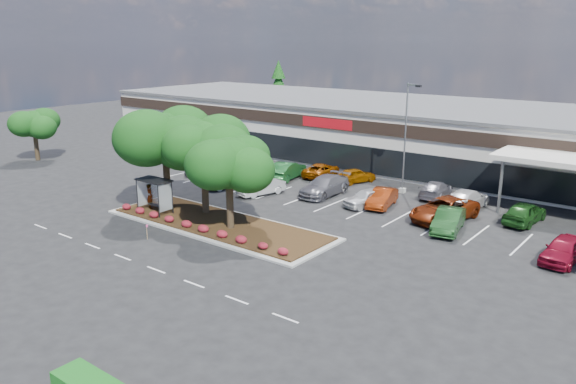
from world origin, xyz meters
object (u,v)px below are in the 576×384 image
Objects in this scene: survey_stake at (147,230)px; car_1 at (230,179)px; light_pole at (405,146)px; car_0 at (201,167)px.

car_1 is at bearing 110.94° from survey_stake.
car_0 is (-19.29, -5.80, -3.47)m from light_pole.
car_0 is at bearing 125.41° from survey_stake.
car_1 is (5.90, -2.06, 0.06)m from car_0.
car_1 is (-5.17, 13.51, 0.11)m from survey_stake.
survey_stake is 14.46m from car_1.
car_1 reaches higher than survey_stake.
car_0 is 0.93× the size of car_1.
light_pole is at bearing 48.05° from car_1.
car_1 is at bearing -36.17° from car_0.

